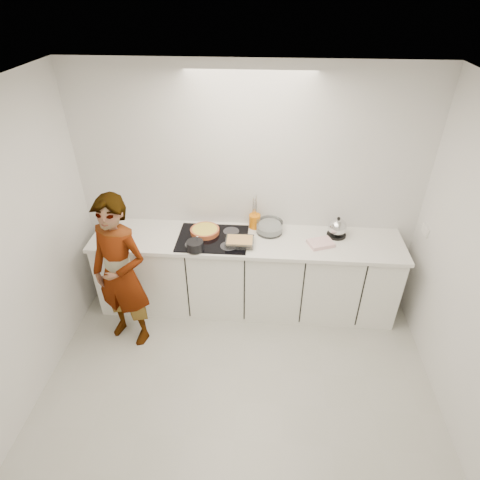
# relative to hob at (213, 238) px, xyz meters

# --- Properties ---
(floor) EXTENTS (3.60, 3.20, 0.00)m
(floor) POSITION_rel_hob_xyz_m (0.35, -1.26, -0.92)
(floor) COLOR #B2B2A8
(floor) RESTS_ON ground
(ceiling) EXTENTS (3.60, 3.20, 0.00)m
(ceiling) POSITION_rel_hob_xyz_m (0.35, -1.26, 1.68)
(ceiling) COLOR white
(ceiling) RESTS_ON wall_back
(wall_back) EXTENTS (3.60, 0.00, 2.60)m
(wall_back) POSITION_rel_hob_xyz_m (0.35, 0.34, 0.38)
(wall_back) COLOR white
(wall_back) RESTS_ON ground
(base_cabinets) EXTENTS (3.20, 0.58, 0.87)m
(base_cabinets) POSITION_rel_hob_xyz_m (0.35, 0.02, -0.48)
(base_cabinets) COLOR white
(base_cabinets) RESTS_ON floor
(countertop) EXTENTS (3.24, 0.64, 0.04)m
(countertop) POSITION_rel_hob_xyz_m (0.35, 0.02, -0.03)
(countertop) COLOR white
(countertop) RESTS_ON base_cabinets
(hob) EXTENTS (0.72, 0.54, 0.01)m
(hob) POSITION_rel_hob_xyz_m (0.00, 0.00, 0.00)
(hob) COLOR black
(hob) RESTS_ON countertop
(tart_dish) EXTENTS (0.32, 0.32, 0.05)m
(tart_dish) POSITION_rel_hob_xyz_m (-0.09, 0.09, 0.03)
(tart_dish) COLOR #BA562F
(tart_dish) RESTS_ON hob
(saucepan) EXTENTS (0.19, 0.19, 0.16)m
(saucepan) POSITION_rel_hob_xyz_m (-0.14, -0.22, 0.05)
(saucepan) COLOR black
(saucepan) RESTS_ON hob
(baking_dish) EXTENTS (0.29, 0.21, 0.06)m
(baking_dish) POSITION_rel_hob_xyz_m (0.29, -0.09, 0.04)
(baking_dish) COLOR silver
(baking_dish) RESTS_ON hob
(mixing_bowl) EXTENTS (0.31, 0.31, 0.13)m
(mixing_bowl) POSITION_rel_hob_xyz_m (0.59, 0.17, 0.05)
(mixing_bowl) COLOR silver
(mixing_bowl) RESTS_ON countertop
(tea_towel) EXTENTS (0.29, 0.25, 0.04)m
(tea_towel) POSITION_rel_hob_xyz_m (1.11, -0.03, 0.01)
(tea_towel) COLOR white
(tea_towel) RESTS_ON countertop
(kettle) EXTENTS (0.23, 0.23, 0.23)m
(kettle) POSITION_rel_hob_xyz_m (1.29, 0.15, 0.09)
(kettle) COLOR black
(kettle) RESTS_ON countertop
(utensil_crock) EXTENTS (0.13, 0.13, 0.15)m
(utensil_crock) POSITION_rel_hob_xyz_m (0.42, 0.26, 0.07)
(utensil_crock) COLOR orange
(utensil_crock) RESTS_ON countertop
(cook) EXTENTS (0.69, 0.56, 1.64)m
(cook) POSITION_rel_hob_xyz_m (-0.82, -0.53, -0.10)
(cook) COLOR white
(cook) RESTS_ON floor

